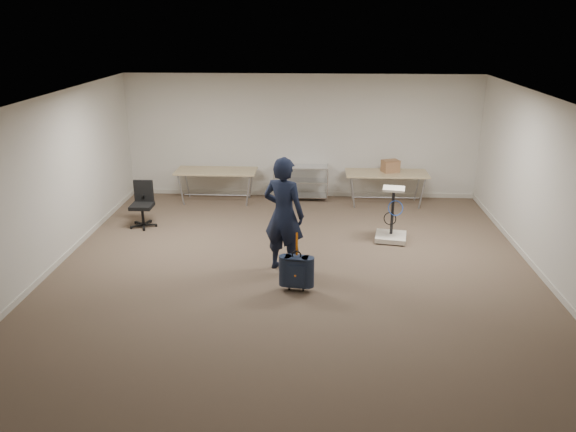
{
  "coord_description": "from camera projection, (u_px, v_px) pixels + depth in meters",
  "views": [
    {
      "loc": [
        0.34,
        -8.12,
        3.96
      ],
      "look_at": [
        -0.1,
        0.3,
        0.97
      ],
      "focal_mm": 35.0,
      "sensor_mm": 36.0,
      "label": 1
    }
  ],
  "objects": [
    {
      "name": "folding_table_right",
      "position": [
        387.0,
        175.0,
        12.39
      ],
      "size": [
        1.8,
        0.75,
        0.73
      ],
      "color": "tan",
      "rests_on": "ground"
    },
    {
      "name": "person",
      "position": [
        284.0,
        215.0,
        9.05
      ],
      "size": [
        0.82,
        0.68,
        1.91
      ],
      "primitive_type": "imported",
      "rotation": [
        0.0,
        0.0,
        2.76
      ],
      "color": "black",
      "rests_on": "ground"
    },
    {
      "name": "room_shell",
      "position": [
        296.0,
        244.0,
        10.27
      ],
      "size": [
        8.0,
        9.0,
        9.0
      ],
      "color": "beige",
      "rests_on": "ground"
    },
    {
      "name": "wire_shelf",
      "position": [
        301.0,
        181.0,
        12.79
      ],
      "size": [
        1.22,
        0.47,
        0.8
      ],
      "color": "silver",
      "rests_on": "ground"
    },
    {
      "name": "office_chair",
      "position": [
        143.0,
        213.0,
        11.21
      ],
      "size": [
        0.55,
        0.55,
        0.91
      ],
      "color": "black",
      "rests_on": "ground"
    },
    {
      "name": "equipment_cart",
      "position": [
        391.0,
        227.0,
        10.47
      ],
      "size": [
        0.65,
        0.65,
        1.03
      ],
      "color": "silver",
      "rests_on": "ground"
    },
    {
      "name": "cardboard_box",
      "position": [
        390.0,
        166.0,
        12.39
      ],
      "size": [
        0.42,
        0.37,
        0.26
      ],
      "primitive_type": "cube",
      "rotation": [
        0.0,
        0.0,
        0.36
      ],
      "color": "#A5704C",
      "rests_on": "folding_table_right"
    },
    {
      "name": "folding_table_left",
      "position": [
        216.0,
        173.0,
        12.57
      ],
      "size": [
        1.8,
        0.75,
        0.73
      ],
      "color": "tan",
      "rests_on": "ground"
    },
    {
      "name": "suitcase",
      "position": [
        296.0,
        271.0,
        8.51
      ],
      "size": [
        0.37,
        0.24,
        0.95
      ],
      "color": "black",
      "rests_on": "ground"
    },
    {
      "name": "ground",
      "position": [
        293.0,
        279.0,
        8.99
      ],
      "size": [
        9.0,
        9.0,
        0.0
      ],
      "primitive_type": "plane",
      "color": "#4F3C30",
      "rests_on": "ground"
    }
  ]
}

